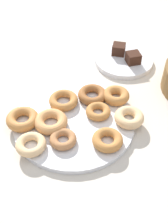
# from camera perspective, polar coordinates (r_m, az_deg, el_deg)

# --- Properties ---
(ground_plane) EXTENTS (2.40, 2.40, 0.00)m
(ground_plane) POSITION_cam_1_polar(r_m,az_deg,el_deg) (0.88, -1.95, -2.20)
(ground_plane) COLOR beige
(donut_plate) EXTENTS (0.36, 0.36, 0.02)m
(donut_plate) POSITION_cam_1_polar(r_m,az_deg,el_deg) (0.88, -1.96, -1.85)
(donut_plate) COLOR silver
(donut_plate) RESTS_ON ground_plane
(donut_0) EXTENTS (0.11, 0.11, 0.02)m
(donut_0) POSITION_cam_1_polar(r_m,az_deg,el_deg) (0.91, -4.01, 2.30)
(donut_0) COLOR #BC7A3D
(donut_0) RESTS_ON donut_plate
(donut_1) EXTENTS (0.09, 0.09, 0.02)m
(donut_1) POSITION_cam_1_polar(r_m,az_deg,el_deg) (0.81, -4.09, -5.31)
(donut_1) COLOR #B27547
(donut_1) RESTS_ON donut_plate
(donut_2) EXTENTS (0.09, 0.09, 0.03)m
(donut_2) POSITION_cam_1_polar(r_m,az_deg,el_deg) (0.93, 6.25, 3.20)
(donut_2) COLOR #BC7A3D
(donut_2) RESTS_ON donut_plate
(donut_3) EXTENTS (0.12, 0.12, 0.03)m
(donut_3) POSITION_cam_1_polar(r_m,az_deg,el_deg) (0.93, 1.62, 3.39)
(donut_3) COLOR #995B2D
(donut_3) RESTS_ON donut_plate
(donut_4) EXTENTS (0.09, 0.09, 0.02)m
(donut_4) POSITION_cam_1_polar(r_m,az_deg,el_deg) (0.88, 2.77, 0.11)
(donut_4) COLOR #BC7A3D
(donut_4) RESTS_ON donut_plate
(donut_5) EXTENTS (0.12, 0.12, 0.03)m
(donut_5) POSITION_cam_1_polar(r_m,az_deg,el_deg) (0.87, 8.78, -1.05)
(donut_5) COLOR #EABC84
(donut_5) RESTS_ON donut_plate
(donut_6) EXTENTS (0.13, 0.13, 0.03)m
(donut_6) POSITION_cam_1_polar(r_m,az_deg,el_deg) (0.87, -11.91, -1.55)
(donut_6) COLOR #BC7A3D
(donut_6) RESTS_ON donut_plate
(donut_7) EXTENTS (0.11, 0.11, 0.03)m
(donut_7) POSITION_cam_1_polar(r_m,az_deg,el_deg) (0.80, 4.60, -5.45)
(donut_7) COLOR #BC7A3D
(donut_7) RESTS_ON donut_plate
(donut_8) EXTENTS (0.10, 0.10, 0.02)m
(donut_8) POSITION_cam_1_polar(r_m,az_deg,el_deg) (0.81, -10.29, -6.25)
(donut_8) COLOR #EABC84
(donut_8) RESTS_ON donut_plate
(donut_9) EXTENTS (0.13, 0.13, 0.03)m
(donut_9) POSITION_cam_1_polar(r_m,az_deg,el_deg) (0.85, -6.47, -1.88)
(donut_9) COLOR tan
(donut_9) RESTS_ON donut_plate
(cake_plate) EXTENTS (0.22, 0.22, 0.02)m
(cake_plate) POSITION_cam_1_polar(r_m,az_deg,el_deg) (1.12, 7.75, 9.96)
(cake_plate) COLOR silver
(cake_plate) RESTS_ON ground_plane
(brownie_near) EXTENTS (0.06, 0.06, 0.04)m
(brownie_near) POSITION_cam_1_polar(r_m,az_deg,el_deg) (1.13, 6.78, 12.05)
(brownie_near) COLOR #381E14
(brownie_near) RESTS_ON cake_plate
(brownie_far) EXTENTS (0.05, 0.05, 0.04)m
(brownie_far) POSITION_cam_1_polar(r_m,az_deg,el_deg) (1.09, 9.55, 10.36)
(brownie_far) COLOR #381E14
(brownie_far) RESTS_ON cake_plate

